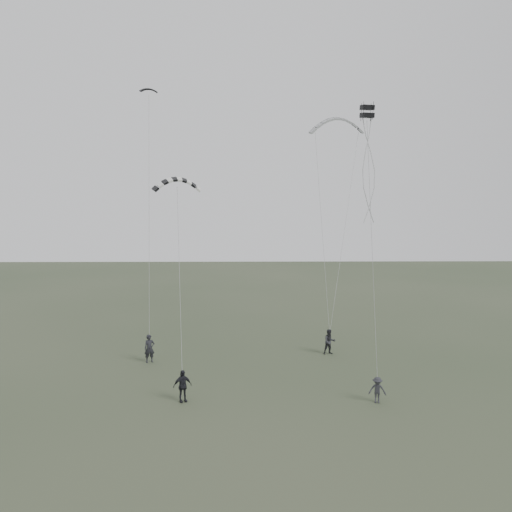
{
  "coord_description": "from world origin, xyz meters",
  "views": [
    {
      "loc": [
        0.97,
        -27.82,
        10.94
      ],
      "look_at": [
        1.48,
        5.85,
        7.55
      ],
      "focal_mm": 35.0,
      "sensor_mm": 36.0,
      "label": 1
    }
  ],
  "objects_px": {
    "kite_dark_small": "(149,89)",
    "kite_striped": "(177,179)",
    "flyer_left": "(149,348)",
    "flyer_far": "(377,390)",
    "kite_pale_large": "(337,119)",
    "flyer_right": "(330,342)",
    "kite_box": "(367,111)",
    "flyer_center": "(182,386)"
  },
  "relations": [
    {
      "from": "flyer_center",
      "to": "flyer_far",
      "type": "height_order",
      "value": "flyer_center"
    },
    {
      "from": "flyer_right",
      "to": "kite_striped",
      "type": "relative_size",
      "value": 0.58
    },
    {
      "from": "flyer_left",
      "to": "flyer_right",
      "type": "bearing_deg",
      "value": -13.61
    },
    {
      "from": "kite_dark_small",
      "to": "kite_pale_large",
      "type": "xyz_separation_m",
      "value": [
        15.05,
        2.26,
        -1.83
      ]
    },
    {
      "from": "flyer_right",
      "to": "kite_pale_large",
      "type": "relative_size",
      "value": 0.41
    },
    {
      "from": "kite_dark_small",
      "to": "kite_striped",
      "type": "bearing_deg",
      "value": -83.52
    },
    {
      "from": "flyer_far",
      "to": "kite_dark_small",
      "type": "distance_m",
      "value": 27.58
    },
    {
      "from": "flyer_right",
      "to": "flyer_far",
      "type": "height_order",
      "value": "flyer_right"
    },
    {
      "from": "flyer_center",
      "to": "kite_striped",
      "type": "relative_size",
      "value": 0.56
    },
    {
      "from": "kite_striped",
      "to": "kite_box",
      "type": "relative_size",
      "value": 4.51
    },
    {
      "from": "flyer_left",
      "to": "kite_box",
      "type": "height_order",
      "value": "kite_box"
    },
    {
      "from": "kite_pale_large",
      "to": "kite_striped",
      "type": "height_order",
      "value": "kite_pale_large"
    },
    {
      "from": "flyer_far",
      "to": "kite_pale_large",
      "type": "relative_size",
      "value": 0.33
    },
    {
      "from": "flyer_left",
      "to": "kite_dark_small",
      "type": "xyz_separation_m",
      "value": [
        -0.75,
        5.57,
        18.96
      ]
    },
    {
      "from": "kite_striped",
      "to": "flyer_center",
      "type": "bearing_deg",
      "value": -96.49
    },
    {
      "from": "flyer_far",
      "to": "kite_dark_small",
      "type": "bearing_deg",
      "value": 150.47
    },
    {
      "from": "flyer_right",
      "to": "kite_box",
      "type": "bearing_deg",
      "value": -95.19
    },
    {
      "from": "flyer_center",
      "to": "flyer_far",
      "type": "bearing_deg",
      "value": -26.72
    },
    {
      "from": "flyer_left",
      "to": "kite_dark_small",
      "type": "relative_size",
      "value": 1.46
    },
    {
      "from": "flyer_right",
      "to": "kite_pale_large",
      "type": "xyz_separation_m",
      "value": [
        1.35,
        6.09,
        17.19
      ]
    },
    {
      "from": "kite_box",
      "to": "kite_pale_large",
      "type": "bearing_deg",
      "value": 75.07
    },
    {
      "from": "flyer_right",
      "to": "flyer_center",
      "type": "relative_size",
      "value": 1.02
    },
    {
      "from": "kite_box",
      "to": "flyer_left",
      "type": "bearing_deg",
      "value": 147.11
    },
    {
      "from": "flyer_left",
      "to": "kite_pale_large",
      "type": "distance_m",
      "value": 23.66
    },
    {
      "from": "kite_dark_small",
      "to": "kite_pale_large",
      "type": "height_order",
      "value": "kite_dark_small"
    },
    {
      "from": "kite_pale_large",
      "to": "kite_striped",
      "type": "relative_size",
      "value": 1.39
    },
    {
      "from": "kite_dark_small",
      "to": "kite_pale_large",
      "type": "relative_size",
      "value": 0.3
    },
    {
      "from": "kite_striped",
      "to": "kite_dark_small",
      "type": "bearing_deg",
      "value": 101.99
    },
    {
      "from": "flyer_far",
      "to": "kite_dark_small",
      "type": "xyz_separation_m",
      "value": [
        -14.88,
        13.05,
        19.21
      ]
    },
    {
      "from": "flyer_left",
      "to": "flyer_center",
      "type": "height_order",
      "value": "flyer_left"
    },
    {
      "from": "flyer_far",
      "to": "kite_striped",
      "type": "distance_m",
      "value": 18.61
    },
    {
      "from": "flyer_right",
      "to": "kite_box",
      "type": "relative_size",
      "value": 2.59
    },
    {
      "from": "flyer_left",
      "to": "flyer_center",
      "type": "relative_size",
      "value": 1.08
    },
    {
      "from": "flyer_left",
      "to": "kite_striped",
      "type": "bearing_deg",
      "value": -18.62
    },
    {
      "from": "kite_dark_small",
      "to": "kite_box",
      "type": "relative_size",
      "value": 1.88
    },
    {
      "from": "kite_striped",
      "to": "kite_pale_large",
      "type": "bearing_deg",
      "value": 16.88
    },
    {
      "from": "kite_pale_large",
      "to": "kite_dark_small",
      "type": "bearing_deg",
      "value": -170.62
    },
    {
      "from": "flyer_left",
      "to": "kite_dark_small",
      "type": "height_order",
      "value": "kite_dark_small"
    },
    {
      "from": "flyer_left",
      "to": "flyer_far",
      "type": "bearing_deg",
      "value": -49.16
    },
    {
      "from": "flyer_far",
      "to": "kite_striped",
      "type": "bearing_deg",
      "value": 159.53
    },
    {
      "from": "flyer_far",
      "to": "flyer_center",
      "type": "bearing_deg",
      "value": -169.97
    },
    {
      "from": "flyer_center",
      "to": "kite_striped",
      "type": "distance_m",
      "value": 13.93
    }
  ]
}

